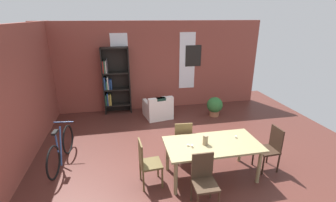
{
  "coord_description": "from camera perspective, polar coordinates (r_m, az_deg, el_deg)",
  "views": [
    {
      "loc": [
        -1.16,
        -4.34,
        3.12
      ],
      "look_at": [
        0.03,
        1.46,
        0.99
      ],
      "focal_mm": 25.54,
      "sensor_mm": 36.0,
      "label": 1
    }
  ],
  "objects": [
    {
      "name": "framed_picture",
      "position": [
        8.42,
        6.04,
        10.67
      ],
      "size": [
        0.56,
        0.03,
        0.72
      ],
      "primitive_type": "cube",
      "color": "black"
    },
    {
      "name": "bookshelf_tall",
      "position": [
        8.02,
        -12.73,
        4.64
      ],
      "size": [
        0.88,
        0.31,
        2.18
      ],
      "color": "black",
      "rests_on": "ground"
    },
    {
      "name": "tealight_candle_1",
      "position": [
        4.64,
        5.77,
        -10.68
      ],
      "size": [
        0.04,
        0.04,
        0.05
      ],
      "primitive_type": "cylinder",
      "color": "silver",
      "rests_on": "dining_table"
    },
    {
      "name": "window_pane_1",
      "position": [
        8.39,
        4.58,
        9.51
      ],
      "size": [
        0.55,
        0.02,
        1.93
      ],
      "primitive_type": "cube",
      "color": "white"
    },
    {
      "name": "dining_chair_far_left",
      "position": [
        5.41,
        3.44,
        -9.08
      ],
      "size": [
        0.43,
        0.43,
        0.95
      ],
      "color": "brown",
      "rests_on": "ground"
    },
    {
      "name": "tealight_candle_0",
      "position": [
        4.67,
        4.82,
        -10.48
      ],
      "size": [
        0.04,
        0.04,
        0.04
      ],
      "primitive_type": "cylinder",
      "color": "silver",
      "rests_on": "dining_table"
    },
    {
      "name": "armchair_white",
      "position": [
        7.68,
        -2.38,
        -1.94
      ],
      "size": [
        0.93,
        0.93,
        0.75
      ],
      "color": "white",
      "rests_on": "ground"
    },
    {
      "name": "dining_table",
      "position": [
        4.87,
        10.55,
        -10.76
      ],
      "size": [
        1.86,
        0.96,
        0.75
      ],
      "color": "#90835A",
      "rests_on": "ground"
    },
    {
      "name": "potted_plant_by_shelf",
      "position": [
        7.92,
        11.08,
        -1.13
      ],
      "size": [
        0.51,
        0.51,
        0.63
      ],
      "color": "#9E6042",
      "rests_on": "ground"
    },
    {
      "name": "window_pane_0",
      "position": [
        8.08,
        -11.31,
        8.78
      ],
      "size": [
        0.55,
        0.02,
        1.93
      ],
      "primitive_type": "cube",
      "color": "white"
    },
    {
      "name": "ground_plane",
      "position": [
        5.47,
        2.9,
        -15.03
      ],
      "size": [
        9.38,
        9.38,
        0.0
      ],
      "primitive_type": "plane",
      "color": "#4F2721"
    },
    {
      "name": "dining_chair_near_left",
      "position": [
        4.29,
        8.58,
        -17.96
      ],
      "size": [
        0.41,
        0.41,
        0.95
      ],
      "color": "#412F20",
      "rests_on": "ground"
    },
    {
      "name": "dining_chair_head_right",
      "position": [
        5.54,
        23.26,
        -10.09
      ],
      "size": [
        0.41,
        0.41,
        0.95
      ],
      "color": "#322218",
      "rests_on": "ground"
    },
    {
      "name": "vase_on_table",
      "position": [
        4.73,
        8.91,
        -9.13
      ],
      "size": [
        0.11,
        0.11,
        0.2
      ],
      "primitive_type": "cylinder",
      "color": "#998466",
      "rests_on": "dining_table"
    },
    {
      "name": "dining_chair_head_left",
      "position": [
        4.67,
        -5.06,
        -14.24
      ],
      "size": [
        0.43,
        0.43,
        0.95
      ],
      "color": "brown",
      "rests_on": "ground"
    },
    {
      "name": "back_wall_brick",
      "position": [
        8.25,
        -3.27,
        8.31
      ],
      "size": [
        7.49,
        0.12,
        2.97
      ],
      "primitive_type": "cube",
      "color": "brown",
      "rests_on": "ground"
    },
    {
      "name": "tealight_candle_2",
      "position": [
        5.13,
        15.9,
        -8.24
      ],
      "size": [
        0.04,
        0.04,
        0.04
      ],
      "primitive_type": "cylinder",
      "color": "silver",
      "rests_on": "dining_table"
    },
    {
      "name": "bicycle_second",
      "position": [
        5.84,
        -24.14,
        -10.47
      ],
      "size": [
        0.44,
        1.64,
        0.89
      ],
      "color": "black",
      "rests_on": "ground"
    }
  ]
}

